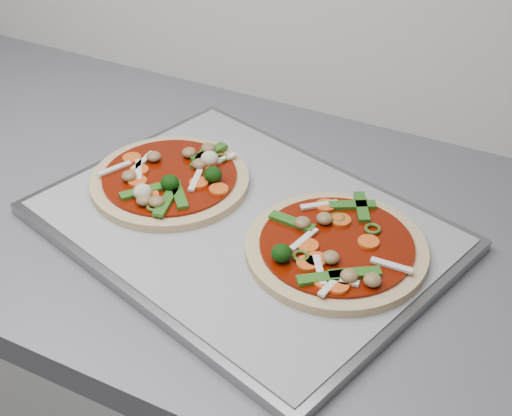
% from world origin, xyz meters
% --- Properties ---
extents(base_cabinet, '(3.60, 0.60, 0.86)m').
position_xyz_m(base_cabinet, '(0.00, 1.30, 0.43)').
color(base_cabinet, silver).
rests_on(base_cabinet, ground).
extents(countertop, '(3.60, 0.60, 0.04)m').
position_xyz_m(countertop, '(0.00, 1.30, 0.88)').
color(countertop, slate).
rests_on(countertop, base_cabinet).
extents(baking_tray, '(0.57, 0.48, 0.02)m').
position_xyz_m(baking_tray, '(0.29, 1.27, 0.91)').
color(baking_tray, gray).
rests_on(baking_tray, countertop).
extents(parchment, '(0.54, 0.46, 0.00)m').
position_xyz_m(parchment, '(0.29, 1.27, 0.92)').
color(parchment, '#929297').
rests_on(parchment, baking_tray).
extents(pizza_left, '(0.24, 0.24, 0.04)m').
position_xyz_m(pizza_left, '(0.17, 1.30, 0.93)').
color(pizza_left, tan).
rests_on(pizza_left, parchment).
extents(pizza_right, '(0.28, 0.28, 0.04)m').
position_xyz_m(pizza_right, '(0.42, 1.27, 0.93)').
color(pizza_right, tan).
rests_on(pizza_right, parchment).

